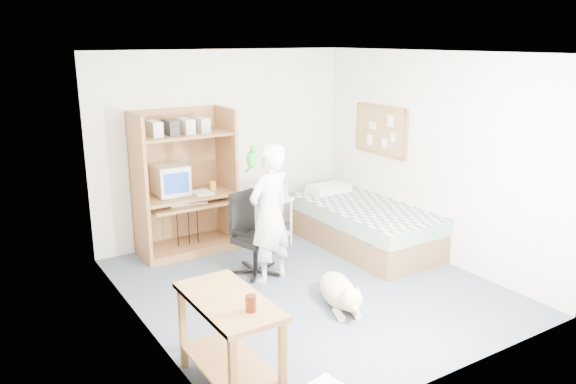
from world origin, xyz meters
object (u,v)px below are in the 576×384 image
Objects in this scene: printer_cart at (268,215)px; dog at (340,292)px; office_chair at (252,245)px; computer_hutch at (184,188)px; bed at (364,225)px; side_desk at (229,329)px; person at (270,214)px.

dog is at bearing -116.03° from printer_cart.
office_chair is at bearing -151.40° from printer_cart.
computer_hutch is 1.12m from printer_cart.
bed is 2.15× the size of office_chair.
dog is (-1.31, -1.20, -0.12)m from bed.
bed is 1.25m from printer_cart.
dog is at bearing -92.12° from office_chair.
office_chair is (0.36, -1.09, -0.49)m from computer_hutch.
computer_hutch reaches higher than side_desk.
computer_hutch is 1.80× the size of side_desk.
side_desk reaches higher than bed.
office_chair is (-1.64, 0.03, 0.05)m from bed.
side_desk is at bearing -140.24° from office_chair.
person is at bearing -94.75° from office_chair.
office_chair is at bearing -71.58° from computer_hutch.
bed is at bearing 172.52° from person.
person is at bearing -137.56° from printer_cart.
bed reaches higher than dog.
side_desk is 3.05m from printer_cart.
printer_cart is at bearing -26.40° from computer_hutch.
computer_hutch is 2.75× the size of printer_cart.
office_chair is at bearing 56.78° from side_desk.
printer_cart is at bearing -136.28° from person.
side_desk is at bearing -140.28° from dog.
person is at bearing 50.55° from side_desk.
side_desk is at bearing -144.25° from printer_cart.
bed is 2.02× the size of side_desk.
bed is 1.67m from person.
dog is (1.54, 0.62, -0.33)m from side_desk.
printer_cart is at bearing 148.28° from bed.
printer_cart is (1.79, 2.47, -0.06)m from side_desk.
computer_hutch is at bearing 91.40° from office_chair.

